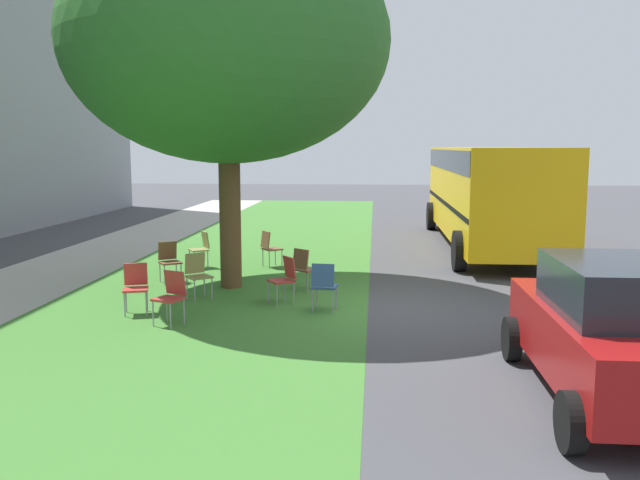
# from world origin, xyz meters

# --- Properties ---
(ground) EXTENTS (80.00, 80.00, 0.00)m
(ground) POSITION_xyz_m (0.00, 0.00, 0.00)
(ground) COLOR #424247
(grass_verge) EXTENTS (48.00, 6.00, 0.01)m
(grass_verge) POSITION_xyz_m (0.00, 3.20, 0.00)
(grass_verge) COLOR #3D752D
(grass_verge) RESTS_ON ground
(street_tree) EXTENTS (6.50, 6.50, 7.36)m
(street_tree) POSITION_xyz_m (1.59, 3.07, 4.95)
(street_tree) COLOR brown
(street_tree) RESTS_ON ground
(chair_0) EXTENTS (0.57, 0.58, 0.88)m
(chair_0) POSITION_xyz_m (3.74, 4.26, 0.52)
(chair_0) COLOR olive
(chair_0) RESTS_ON ground
(chair_1) EXTENTS (0.59, 0.58, 0.88)m
(chair_1) POSITION_xyz_m (1.26, 1.49, 0.52)
(chair_1) COLOR brown
(chair_1) RESTS_ON ground
(chair_2) EXTENTS (0.47, 0.47, 0.88)m
(chair_2) POSITION_xyz_m (-0.37, 0.98, 0.52)
(chair_2) COLOR #335184
(chair_2) RESTS_ON ground
(chair_3) EXTENTS (0.55, 0.54, 0.88)m
(chair_3) POSITION_xyz_m (-1.41, 3.41, 0.52)
(chair_3) COLOR #B7332D
(chair_3) RESTS_ON ground
(chair_4) EXTENTS (0.58, 0.58, 0.88)m
(chair_4) POSITION_xyz_m (1.96, 4.50, 0.52)
(chair_4) COLOR brown
(chair_4) RESTS_ON ground
(chair_5) EXTENTS (0.58, 0.58, 0.88)m
(chair_5) POSITION_xyz_m (0.19, 1.75, 0.52)
(chair_5) COLOR #B7332D
(chair_5) RESTS_ON ground
(chair_6) EXTENTS (0.59, 0.59, 0.88)m
(chair_6) POSITION_xyz_m (0.46, 3.47, 0.52)
(chair_6) COLOR olive
(chair_6) RESTS_ON ground
(chair_7) EXTENTS (0.58, 0.58, 0.88)m
(chair_7) POSITION_xyz_m (3.94, 2.63, 0.52)
(chair_7) COLOR brown
(chair_7) RESTS_ON ground
(chair_8) EXTENTS (0.52, 0.52, 0.88)m
(chair_8) POSITION_xyz_m (-0.73, 4.25, 0.52)
(chair_8) COLOR #B7332D
(chair_8) RESTS_ON ground
(parked_car) EXTENTS (3.70, 1.92, 1.65)m
(parked_car) POSITION_xyz_m (-4.28, -2.66, 0.84)
(parked_car) COLOR maroon
(parked_car) RESTS_ON ground
(school_bus) EXTENTS (10.40, 2.80, 2.88)m
(school_bus) POSITION_xyz_m (7.81, -3.15, 1.76)
(school_bus) COLOR yellow
(school_bus) RESTS_ON ground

